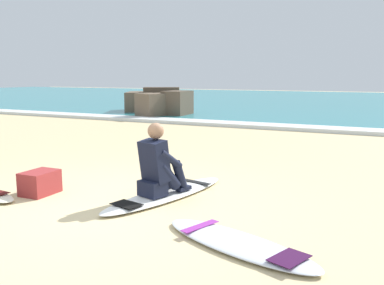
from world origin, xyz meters
TOP-DOWN VIEW (x-y plane):
  - ground_plane at (0.00, 0.00)m, footprint 80.00×80.00m
  - sea at (0.00, 22.31)m, footprint 80.00×28.00m
  - breaking_foam at (0.00, 8.61)m, footprint 80.00×0.90m
  - surfboard_main at (0.43, 0.74)m, footprint 1.00×2.34m
  - surfer_seated at (0.40, 0.59)m, footprint 0.51×0.76m
  - surfboard_spare_far at (1.87, -0.41)m, footprint 1.86×1.08m
  - rock_outcrop_distant at (-5.85, 10.84)m, footprint 3.57×3.31m
  - beach_bag at (-1.20, 0.08)m, footprint 0.38×0.49m

SIDE VIEW (x-z plane):
  - ground_plane at x=0.00m, z-range 0.00..0.00m
  - surfboard_main at x=0.43m, z-range 0.00..0.07m
  - surfboard_spare_far at x=1.87m, z-range 0.00..0.07m
  - sea at x=0.00m, z-range 0.00..0.10m
  - breaking_foam at x=0.00m, z-range 0.00..0.11m
  - beach_bag at x=-1.20m, z-range 0.00..0.32m
  - surfer_seated at x=0.40m, z-range -0.04..0.91m
  - rock_outcrop_distant at x=-5.85m, z-range -0.10..1.01m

